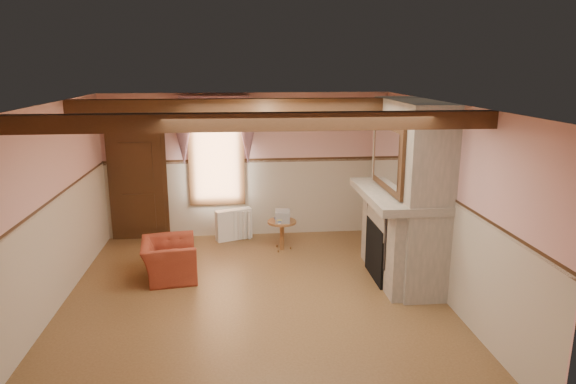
{
  "coord_description": "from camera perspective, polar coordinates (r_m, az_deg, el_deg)",
  "views": [
    {
      "loc": [
        -0.2,
        -6.85,
        3.31
      ],
      "look_at": [
        0.57,
        0.8,
        1.4
      ],
      "focal_mm": 32.0,
      "sensor_mm": 36.0,
      "label": 1
    }
  ],
  "objects": [
    {
      "name": "ceiling",
      "position": [
        6.87,
        -4.1,
        9.68
      ],
      "size": [
        5.5,
        6.0,
        0.01
      ],
      "primitive_type": "cube",
      "color": "silver",
      "rests_on": "wall_back"
    },
    {
      "name": "floor",
      "position": [
        7.61,
        -3.73,
        -11.84
      ],
      "size": [
        5.5,
        6.0,
        0.01
      ],
      "primitive_type": "cube",
      "color": "brown",
      "rests_on": "ground"
    },
    {
      "name": "mantel",
      "position": [
        8.08,
        12.06,
        -0.31
      ],
      "size": [
        1.05,
        2.05,
        0.12
      ],
      "primitive_type": "cube",
      "color": "gray",
      "rests_on": "fireplace"
    },
    {
      "name": "candle_red",
      "position": [
        7.37,
        13.85,
        -0.66
      ],
      "size": [
        0.06,
        0.06,
        0.16
      ],
      "primitive_type": "cylinder",
      "color": "#A7141D",
      "rests_on": "mantel"
    },
    {
      "name": "door",
      "position": [
        10.22,
        -16.3,
        0.63
      ],
      "size": [
        1.1,
        0.1,
        2.1
      ],
      "primitive_type": "cube",
      "color": "black",
      "rests_on": "floor"
    },
    {
      "name": "book_stack",
      "position": [
        9.28,
        -0.6,
        -2.7
      ],
      "size": [
        0.29,
        0.34,
        0.2
      ],
      "primitive_type": "cube",
      "rotation": [
        0.0,
        0.0,
        -0.09
      ],
      "color": "#B7AD8C",
      "rests_on": "side_table"
    },
    {
      "name": "bowl",
      "position": [
        7.93,
        12.39,
        0.14
      ],
      "size": [
        0.31,
        0.31,
        0.08
      ],
      "primitive_type": "imported",
      "color": "brown",
      "rests_on": "mantel"
    },
    {
      "name": "wainscot",
      "position": [
        7.31,
        -3.82,
        -6.54
      ],
      "size": [
        5.5,
        6.0,
        1.5
      ],
      "primitive_type": null,
      "color": "#BDAB98",
      "rests_on": "floor"
    },
    {
      "name": "fireplace",
      "position": [
        8.13,
        13.29,
        -0.0
      ],
      "size": [
        0.85,
        2.0,
        2.8
      ],
      "primitive_type": "cube",
      "color": "gray",
      "rests_on": "floor"
    },
    {
      "name": "oil_lamp",
      "position": [
        8.25,
        11.65,
        1.44
      ],
      "size": [
        0.11,
        0.11,
        0.28
      ],
      "primitive_type": "cylinder",
      "color": "gold",
      "rests_on": "mantel"
    },
    {
      "name": "armchair",
      "position": [
        8.41,
        -13.07,
        -7.31
      ],
      "size": [
        0.95,
        1.05,
        0.62
      ],
      "primitive_type": "imported",
      "rotation": [
        0.0,
        0.0,
        1.7
      ],
      "color": "maroon",
      "rests_on": "floor"
    },
    {
      "name": "mantel_clock",
      "position": [
        8.66,
        10.81,
        1.79
      ],
      "size": [
        0.14,
        0.24,
        0.2
      ],
      "primitive_type": "cube",
      "color": "black",
      "rests_on": "mantel"
    },
    {
      "name": "ceiling_beam_front",
      "position": [
        5.69,
        -3.71,
        7.79
      ],
      "size": [
        5.5,
        0.18,
        0.2
      ],
      "primitive_type": "cube",
      "color": "black",
      "rests_on": "ceiling"
    },
    {
      "name": "overmantel_mirror",
      "position": [
        7.9,
        11.01,
        3.95
      ],
      "size": [
        0.06,
        1.44,
        1.04
      ],
      "primitive_type": "cube",
      "color": "silver",
      "rests_on": "fireplace"
    },
    {
      "name": "chair_rail",
      "position": [
        7.09,
        -3.92,
        -0.86
      ],
      "size": [
        5.5,
        6.0,
        0.08
      ],
      "primitive_type": null,
      "color": "black",
      "rests_on": "wainscot"
    },
    {
      "name": "jar_yellow",
      "position": [
        7.67,
        13.04,
        -0.2
      ],
      "size": [
        0.06,
        0.06,
        0.12
      ],
      "primitive_type": "cylinder",
      "color": "gold",
      "rests_on": "mantel"
    },
    {
      "name": "wall_right",
      "position": [
        7.7,
        17.01,
        -1.01
      ],
      "size": [
        0.02,
        6.0,
        2.8
      ],
      "primitive_type": "cube",
      "color": "#DA9F97",
      "rests_on": "floor"
    },
    {
      "name": "firebox",
      "position": [
        8.28,
        10.12,
        -6.47
      ],
      "size": [
        0.2,
        0.95,
        0.9
      ],
      "primitive_type": "cube",
      "color": "black",
      "rests_on": "floor"
    },
    {
      "name": "side_table",
      "position": [
        9.42,
        -0.67,
        -4.82
      ],
      "size": [
        0.61,
        0.61,
        0.55
      ],
      "primitive_type": "cylinder",
      "rotation": [
        0.0,
        0.0,
        0.17
      ],
      "color": "brown",
      "rests_on": "floor"
    },
    {
      "name": "window_drapes",
      "position": [
        9.8,
        -8.12,
        7.62
      ],
      "size": [
        1.3,
        0.14,
        1.4
      ],
      "primitive_type": "cube",
      "color": "gray",
      "rests_on": "wall_back"
    },
    {
      "name": "ceiling_beam_back",
      "position": [
        8.08,
        -4.36,
        9.6
      ],
      "size": [
        5.5,
        0.18,
        0.2
      ],
      "primitive_type": "cube",
      "color": "black",
      "rests_on": "ceiling"
    },
    {
      "name": "window",
      "position": [
        9.97,
        -7.98,
        4.25
      ],
      "size": [
        1.06,
        0.08,
        2.02
      ],
      "primitive_type": "cube",
      "color": "white",
      "rests_on": "wall_back"
    },
    {
      "name": "radiator",
      "position": [
        10.01,
        -6.05,
        -3.61
      ],
      "size": [
        0.72,
        0.41,
        0.6
      ],
      "primitive_type": "cube",
      "rotation": [
        0.0,
        0.0,
        0.36
      ],
      "color": "white",
      "rests_on": "floor"
    },
    {
      "name": "wall_back",
      "position": [
        10.04,
        -4.5,
        2.95
      ],
      "size": [
        5.5,
        0.02,
        2.8
      ],
      "primitive_type": "cube",
      "color": "#DA9F97",
      "rests_on": "floor"
    },
    {
      "name": "wall_left",
      "position": [
        7.55,
        -25.26,
        -2.04
      ],
      "size": [
        0.02,
        6.0,
        2.8
      ],
      "primitive_type": "cube",
      "color": "#DA9F97",
      "rests_on": "floor"
    },
    {
      "name": "wall_front",
      "position": [
        4.3,
        -2.5,
        -12.39
      ],
      "size": [
        5.5,
        0.02,
        2.8
      ],
      "primitive_type": "cube",
      "color": "#DA9F97",
      "rests_on": "floor"
    }
  ]
}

